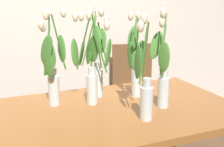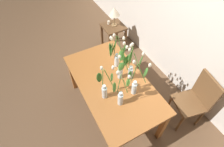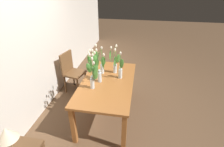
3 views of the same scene
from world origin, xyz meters
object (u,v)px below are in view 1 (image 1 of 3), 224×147
object	(u,v)px
dining_table	(104,125)
tulip_vase_3	(144,86)
tulip_vase_2	(135,68)
tulip_vase_1	(93,69)
tulip_vase_4	(95,62)
tulip_vase_0	(163,76)
dining_chair	(134,86)
tulip_vase_5	(53,68)

from	to	relation	value
dining_table	tulip_vase_3	size ratio (longest dim) A/B	2.88
tulip_vase_2	tulip_vase_3	distance (m)	0.38
dining_table	tulip_vase_1	xyz separation A→B (m)	(-0.02, 0.15, 0.31)
tulip_vase_2	tulip_vase_4	distance (m)	0.27
tulip_vase_1	tulip_vase_2	world-z (taller)	tulip_vase_1
tulip_vase_3	tulip_vase_4	bearing A→B (deg)	105.15
dining_table	tulip_vase_2	bearing A→B (deg)	30.94
tulip_vase_0	tulip_vase_3	size ratio (longest dim) A/B	1.05
tulip_vase_1	tulip_vase_3	bearing A→B (deg)	-63.00
dining_table	dining_chair	bearing A→B (deg)	54.83
tulip_vase_2	tulip_vase_3	bearing A→B (deg)	-109.76
tulip_vase_3	tulip_vase_1	bearing A→B (deg)	117.00
tulip_vase_2	dining_chair	xyz separation A→B (m)	(0.40, 0.80, -0.40)
dining_table	tulip_vase_4	size ratio (longest dim) A/B	2.74
tulip_vase_0	tulip_vase_3	world-z (taller)	tulip_vase_0
tulip_vase_5	dining_chair	bearing A→B (deg)	40.17
dining_table	dining_chair	distance (m)	1.20
dining_table	tulip_vase_0	bearing A→B (deg)	-12.21
tulip_vase_2	tulip_vase_4	size ratio (longest dim) A/B	0.95
tulip_vase_0	tulip_vase_5	distance (m)	0.64
tulip_vase_4	tulip_vase_1	bearing A→B (deg)	-115.37
dining_table	tulip_vase_4	world-z (taller)	tulip_vase_4
tulip_vase_3	tulip_vase_2	bearing A→B (deg)	70.24
dining_table	tulip_vase_0	xyz separation A→B (m)	(0.34, -0.07, 0.28)
tulip_vase_2	tulip_vase_5	distance (m)	0.54
tulip_vase_3	tulip_vase_4	xyz separation A→B (m)	(-0.12, 0.44, 0.05)
dining_table	tulip_vase_5	bearing A→B (deg)	144.01
tulip_vase_0	tulip_vase_1	bearing A→B (deg)	148.43
dining_table	tulip_vase_0	distance (m)	0.45
dining_chair	dining_table	bearing A→B (deg)	-125.17
tulip_vase_1	tulip_vase_3	world-z (taller)	tulip_vase_1
tulip_vase_3	dining_chair	bearing A→B (deg)	65.44
tulip_vase_3	tulip_vase_5	xyz separation A→B (m)	(-0.41, 0.37, 0.05)
tulip_vase_1	tulip_vase_3	distance (m)	0.38
tulip_vase_3	tulip_vase_5	world-z (taller)	tulip_vase_5
tulip_vase_0	tulip_vase_1	xyz separation A→B (m)	(-0.36, 0.22, 0.03)
tulip_vase_1	tulip_vase_2	size ratio (longest dim) A/B	1.04
tulip_vase_2	dining_chair	world-z (taller)	tulip_vase_2
tulip_vase_0	tulip_vase_3	xyz separation A→B (m)	(-0.18, -0.12, -0.00)
tulip_vase_2	dining_chair	distance (m)	0.99
dining_table	tulip_vase_5	size ratio (longest dim) A/B	2.76
tulip_vase_4	dining_chair	bearing A→B (deg)	47.90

